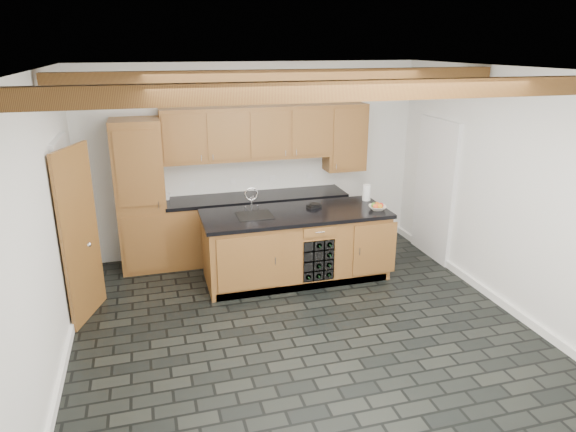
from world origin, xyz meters
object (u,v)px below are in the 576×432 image
object	(u,v)px
island	(296,245)
kitchen_scale	(314,206)
paper_towel	(367,193)
fruit_bowl	(377,208)

from	to	relation	value
island	kitchen_scale	size ratio (longest dim) A/B	11.67
island	paper_towel	world-z (taller)	paper_towel
kitchen_scale	paper_towel	size ratio (longest dim) A/B	0.95
fruit_bowl	paper_towel	bearing A→B (deg)	84.92
fruit_bowl	island	bearing A→B (deg)	170.34
kitchen_scale	paper_towel	world-z (taller)	paper_towel
island	paper_towel	size ratio (longest dim) A/B	11.14
kitchen_scale	island	bearing A→B (deg)	-175.75
island	kitchen_scale	distance (m)	0.59
kitchen_scale	fruit_bowl	bearing A→B (deg)	-43.54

